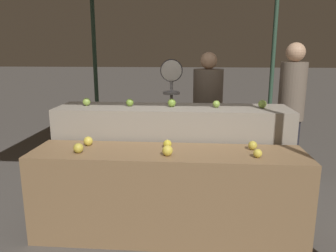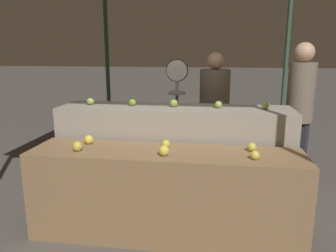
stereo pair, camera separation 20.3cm
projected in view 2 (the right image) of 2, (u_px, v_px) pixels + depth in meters
ground_plane at (165, 234)px, 2.93m from camera, size 60.00×60.00×0.00m
display_counter_front at (165, 194)px, 2.85m from camera, size 2.32×0.55×0.77m
display_counter_back at (174, 157)px, 3.39m from camera, size 2.32×0.55×1.05m
apple_front_0 at (77, 146)px, 2.76m from camera, size 0.08×0.08×0.08m
apple_front_1 at (164, 151)px, 2.64m from camera, size 0.09×0.09×0.09m
apple_front_2 at (255, 155)px, 2.54m from camera, size 0.07×0.07×0.07m
apple_front_3 at (89, 140)px, 2.97m from camera, size 0.08×0.08×0.08m
apple_front_4 at (166, 144)px, 2.85m from camera, size 0.07×0.07×0.07m
apple_front_5 at (252, 147)px, 2.75m from camera, size 0.08×0.08×0.08m
apple_back_0 at (91, 101)px, 3.40m from camera, size 0.08×0.08×0.08m
apple_back_1 at (132, 102)px, 3.34m from camera, size 0.08×0.08×0.08m
apple_back_2 at (174, 103)px, 3.27m from camera, size 0.08×0.08×0.08m
apple_back_3 at (218, 104)px, 3.20m from camera, size 0.07×0.07×0.07m
apple_back_4 at (266, 105)px, 3.14m from camera, size 0.08×0.08×0.08m
produce_scale at (177, 95)px, 3.90m from camera, size 0.26×0.20×1.51m
person_vendor_at_scale at (214, 107)px, 4.12m from camera, size 0.49×0.49×1.59m
person_customer_left at (300, 104)px, 3.82m from camera, size 0.42×0.42×1.70m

